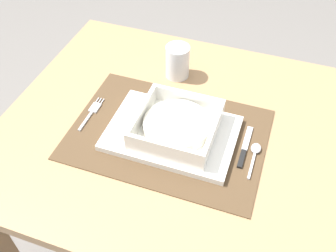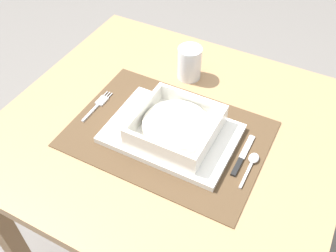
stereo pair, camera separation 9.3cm
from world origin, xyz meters
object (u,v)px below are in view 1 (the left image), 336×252
object	(u,v)px
drinking_glass	(177,63)
porridge_bowl	(177,126)
spoon	(255,152)
fork	(92,111)
dining_table	(170,152)
butter_knife	(244,149)

from	to	relation	value
drinking_glass	porridge_bowl	bearing A→B (deg)	-72.11
porridge_bowl	spoon	size ratio (longest dim) A/B	1.75
fork	drinking_glass	world-z (taller)	drinking_glass
dining_table	fork	distance (m)	0.24
dining_table	fork	bearing A→B (deg)	-172.89
porridge_bowl	drinking_glass	distance (m)	0.24
spoon	drinking_glass	world-z (taller)	drinking_glass
fork	butter_knife	distance (m)	0.40
butter_knife	drinking_glass	size ratio (longest dim) A/B	1.40
fork	porridge_bowl	bearing A→B (deg)	1.44
dining_table	butter_knife	world-z (taller)	butter_knife
dining_table	drinking_glass	xyz separation A→B (m)	(-0.05, 0.20, 0.15)
porridge_bowl	drinking_glass	xyz separation A→B (m)	(-0.08, 0.23, 0.00)
spoon	butter_knife	size ratio (longest dim) A/B	0.80
butter_knife	drinking_glass	distance (m)	0.33
dining_table	porridge_bowl	distance (m)	0.15
dining_table	spoon	xyz separation A→B (m)	(0.22, -0.02, 0.11)
spoon	dining_table	bearing A→B (deg)	174.38
fork	drinking_glass	xyz separation A→B (m)	(0.16, 0.22, 0.04)
spoon	fork	bearing A→B (deg)	-179.21
dining_table	butter_knife	xyz separation A→B (m)	(0.20, -0.02, 0.11)
dining_table	drinking_glass	size ratio (longest dim) A/B	8.85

